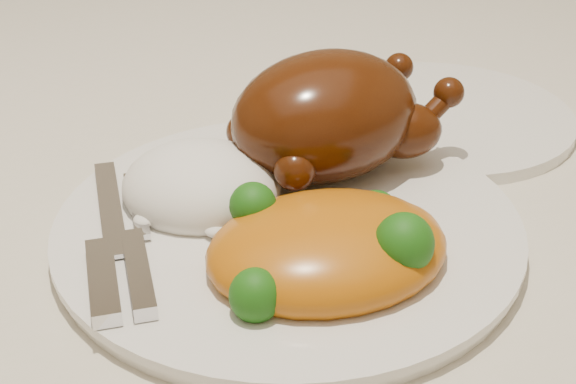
{
  "coord_description": "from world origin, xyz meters",
  "views": [
    {
      "loc": [
        0.01,
        -0.55,
        1.05
      ],
      "look_at": [
        0.07,
        -0.13,
        0.8
      ],
      "focal_mm": 50.0,
      "sensor_mm": 36.0,
      "label": 1
    }
  ],
  "objects": [
    {
      "name": "dining_table",
      "position": [
        0.0,
        0.0,
        0.67
      ],
      "size": [
        1.6,
        0.9,
        0.76
      ],
      "color": "brown",
      "rests_on": "floor"
    },
    {
      "name": "tablecloth",
      "position": [
        0.0,
        0.0,
        0.74
      ],
      "size": [
        1.73,
        1.03,
        0.18
      ],
      "color": "beige",
      "rests_on": "dining_table"
    },
    {
      "name": "dinner_plate",
      "position": [
        0.07,
        -0.13,
        0.77
      ],
      "size": [
        0.3,
        0.3,
        0.01
      ],
      "primitive_type": "cylinder",
      "rotation": [
        0.0,
        0.0,
        -0.02
      ],
      "color": "white",
      "rests_on": "tablecloth"
    },
    {
      "name": "side_plate",
      "position": [
        0.22,
        0.02,
        0.77
      ],
      "size": [
        0.27,
        0.27,
        0.01
      ],
      "primitive_type": "cylinder",
      "rotation": [
        0.0,
        0.0,
        -0.29
      ],
      "color": "white",
      "rests_on": "tablecloth"
    },
    {
      "name": "roast_chicken",
      "position": [
        0.11,
        -0.07,
        0.82
      ],
      "size": [
        0.18,
        0.15,
        0.09
      ],
      "rotation": [
        0.0,
        0.0,
        0.41
      ],
      "color": "#461E07",
      "rests_on": "dinner_plate"
    },
    {
      "name": "rice_mound",
      "position": [
        0.02,
        -0.1,
        0.79
      ],
      "size": [
        0.13,
        0.13,
        0.06
      ],
      "rotation": [
        0.0,
        0.0,
        -0.39
      ],
      "color": "white",
      "rests_on": "dinner_plate"
    },
    {
      "name": "mac_and_cheese",
      "position": [
        0.09,
        -0.18,
        0.79
      ],
      "size": [
        0.16,
        0.13,
        0.06
      ],
      "rotation": [
        0.0,
        0.0,
        0.16
      ],
      "color": "#B95C0B",
      "rests_on": "dinner_plate"
    },
    {
      "name": "cutlery",
      "position": [
        -0.03,
        -0.16,
        0.79
      ],
      "size": [
        0.04,
        0.18,
        0.01
      ],
      "rotation": [
        0.0,
        0.0,
        0.11
      ],
      "color": "silver",
      "rests_on": "dinner_plate"
    }
  ]
}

